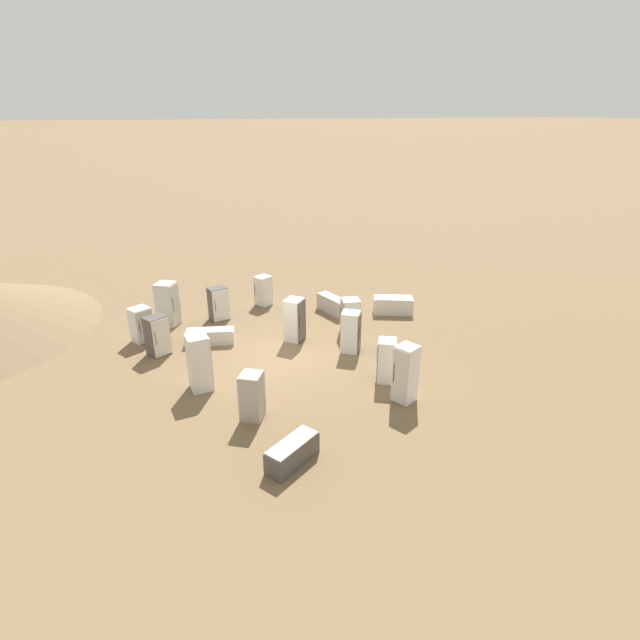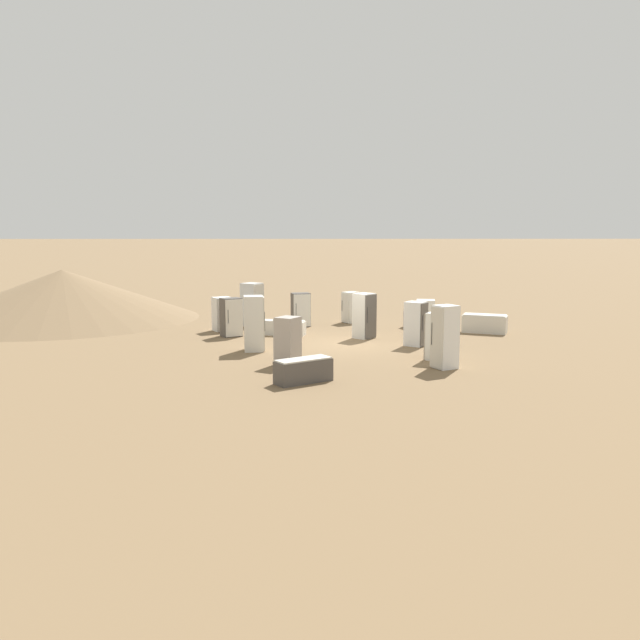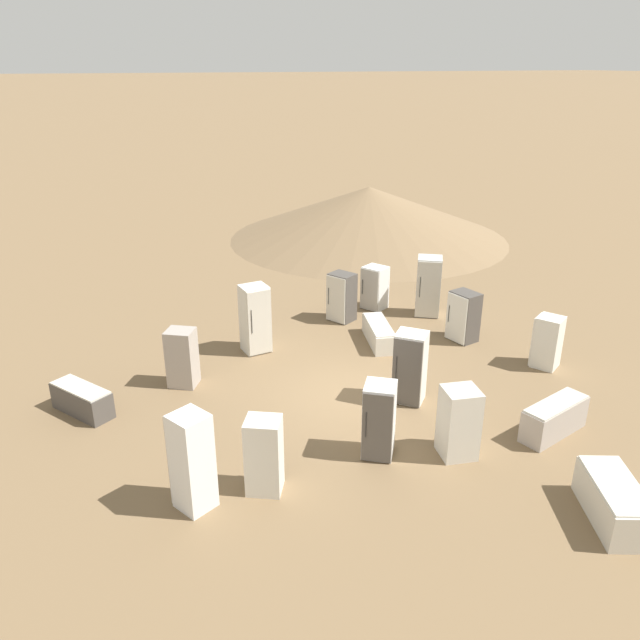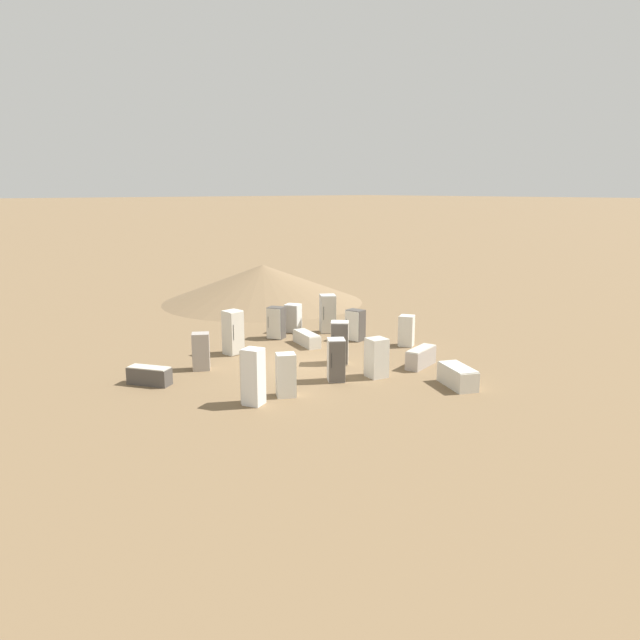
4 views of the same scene
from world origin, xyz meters
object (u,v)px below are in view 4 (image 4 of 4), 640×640
object	(u,v)px
discarded_fridge_11	(201,351)
discarded_fridge_14	(149,376)
discarded_fridge_1	(286,375)
discarded_fridge_10	(355,325)
discarded_fridge_3	(458,376)
discarded_fridge_12	(406,331)
discarded_fridge_8	(328,314)
discarded_fridge_13	(307,339)
discarded_fridge_15	(276,323)
discarded_fridge_9	(421,357)
discarded_fridge_2	(340,342)
discarded_fridge_6	(376,358)
discarded_fridge_0	(293,318)
discarded_fridge_7	(336,360)
discarded_fridge_4	(233,332)
discarded_fridge_5	(253,377)

from	to	relation	value
discarded_fridge_11	discarded_fridge_14	bearing A→B (deg)	-136.76
discarded_fridge_1	discarded_fridge_10	size ratio (longest dim) A/B	1.04
discarded_fridge_3	discarded_fridge_12	size ratio (longest dim) A/B	1.36
discarded_fridge_1	discarded_fridge_3	size ratio (longest dim) A/B	0.79
discarded_fridge_8	discarded_fridge_3	bearing A→B (deg)	109.76
discarded_fridge_1	discarded_fridge_13	size ratio (longest dim) A/B	0.77
discarded_fridge_13	discarded_fridge_15	world-z (taller)	discarded_fridge_15
discarded_fridge_8	discarded_fridge_9	xyz separation A→B (m)	(7.16, -1.23, -0.57)
discarded_fridge_2	discarded_fridge_15	xyz separation A→B (m)	(-5.27, 0.65, -0.11)
discarded_fridge_1	discarded_fridge_6	bearing A→B (deg)	22.88
discarded_fridge_3	discarded_fridge_10	bearing A→B (deg)	98.80
discarded_fridge_14	discarded_fridge_0	bearing A→B (deg)	-12.54
discarded_fridge_2	discarded_fridge_7	world-z (taller)	discarded_fridge_2
discarded_fridge_11	discarded_fridge_4	bearing A→B (deg)	59.95
discarded_fridge_6	discarded_fridge_11	world-z (taller)	discarded_fridge_6
discarded_fridge_7	discarded_fridge_10	size ratio (longest dim) A/B	1.09
discarded_fridge_13	discarded_fridge_14	distance (m)	8.26
discarded_fridge_12	discarded_fridge_13	distance (m)	4.63
discarded_fridge_7	discarded_fridge_11	size ratio (longest dim) A/B	1.08
discarded_fridge_12	discarded_fridge_7	bearing A→B (deg)	166.93
discarded_fridge_13	discarded_fridge_10	bearing A→B (deg)	176.59
discarded_fridge_3	discarded_fridge_5	world-z (taller)	discarded_fridge_5
discarded_fridge_2	discarded_fridge_12	bearing A→B (deg)	-133.28
discarded_fridge_15	discarded_fridge_4	bearing A→B (deg)	81.58
discarded_fridge_15	discarded_fridge_10	bearing A→B (deg)	-164.67
discarded_fridge_0	discarded_fridge_9	size ratio (longest dim) A/B	0.78
discarded_fridge_8	discarded_fridge_6	bearing A→B (deg)	95.11
discarded_fridge_5	discarded_fridge_10	world-z (taller)	discarded_fridge_5
discarded_fridge_11	discarded_fridge_5	bearing A→B (deg)	-66.87
discarded_fridge_12	discarded_fridge_10	bearing A→B (deg)	84.12
discarded_fridge_6	discarded_fridge_15	bearing A→B (deg)	94.91
discarded_fridge_2	discarded_fridge_8	distance (m)	5.75
discarded_fridge_9	discarded_fridge_11	size ratio (longest dim) A/B	1.23
discarded_fridge_1	discarded_fridge_5	world-z (taller)	discarded_fridge_5
discarded_fridge_7	discarded_fridge_12	distance (m)	6.34
discarded_fridge_0	discarded_fridge_14	world-z (taller)	discarded_fridge_0
discarded_fridge_14	discarded_fridge_5	bearing A→B (deg)	-100.70
discarded_fridge_11	discarded_fridge_14	distance (m)	2.55
discarded_fridge_8	discarded_fridge_11	size ratio (longest dim) A/B	1.28
discarded_fridge_1	discarded_fridge_3	xyz separation A→B (m)	(3.25, 5.45, -0.39)
discarded_fridge_2	discarded_fridge_11	bearing A→B (deg)	13.29
discarded_fridge_7	discarded_fridge_14	xyz separation A→B (m)	(-4.17, -5.58, -0.48)
discarded_fridge_2	discarded_fridge_3	distance (m)	5.30
discarded_fridge_7	discarded_fridge_10	distance (m)	6.52
discarded_fridge_10	discarded_fridge_13	size ratio (longest dim) A/B	0.74
discarded_fridge_3	discarded_fridge_9	bearing A→B (deg)	93.09
discarded_fridge_0	discarded_fridge_3	distance (m)	10.98
discarded_fridge_11	discarded_fridge_10	bearing A→B (deg)	29.14
discarded_fridge_4	discarded_fridge_3	bearing A→B (deg)	106.36
discarded_fridge_1	discarded_fridge_10	world-z (taller)	discarded_fridge_1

